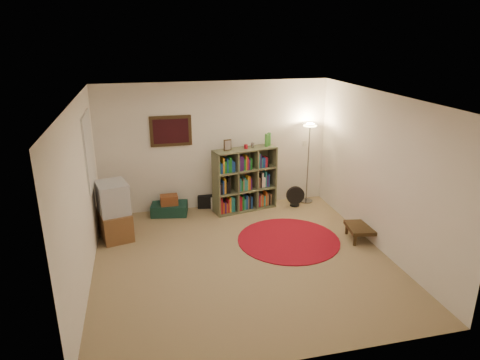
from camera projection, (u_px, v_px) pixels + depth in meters
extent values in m
cube|color=#917A55|center=(243.00, 260.00, 6.68)|extent=(4.50, 4.50, 0.02)
cube|color=white|center=(243.00, 97.00, 5.85)|extent=(4.50, 4.50, 0.02)
cube|color=white|center=(215.00, 146.00, 8.34)|extent=(4.50, 0.02, 2.50)
cube|color=white|center=(297.00, 259.00, 4.19)|extent=(4.50, 0.02, 2.50)
cube|color=white|center=(80.00, 197.00, 5.77)|extent=(0.02, 4.50, 2.50)
cube|color=white|center=(381.00, 173.00, 6.76)|extent=(0.02, 4.50, 2.50)
cube|color=black|center=(171.00, 131.00, 8.02)|extent=(0.78, 0.04, 0.58)
cube|color=#380B12|center=(171.00, 131.00, 8.00)|extent=(0.66, 0.01, 0.46)
cube|color=white|center=(89.00, 151.00, 6.88)|extent=(0.03, 1.00, 1.20)
cube|color=beige|center=(305.00, 143.00, 8.74)|extent=(0.08, 0.01, 0.12)
cube|color=#5B5F3F|center=(245.00, 208.00, 8.56)|extent=(1.30, 0.62, 0.03)
cube|color=#5B5F3F|center=(245.00, 149.00, 8.16)|extent=(1.30, 0.62, 0.03)
cube|color=#5B5F3F|center=(216.00, 184.00, 8.11)|extent=(0.10, 0.36, 1.25)
cube|color=#5B5F3F|center=(272.00, 175.00, 8.61)|extent=(0.10, 0.36, 1.25)
cube|color=#5B5F3F|center=(241.00, 177.00, 8.50)|extent=(1.23, 0.28, 1.25)
cube|color=#5B5F3F|center=(235.00, 181.00, 8.27)|extent=(0.10, 0.34, 1.20)
cube|color=#5B5F3F|center=(254.00, 178.00, 8.44)|extent=(0.10, 0.34, 1.20)
cube|color=#5B5F3F|center=(245.00, 190.00, 8.42)|extent=(1.24, 0.59, 0.03)
cube|color=#5B5F3F|center=(245.00, 169.00, 8.29)|extent=(1.24, 0.59, 0.03)
cube|color=orange|center=(219.00, 207.00, 8.24)|extent=(0.07, 0.15, 0.27)
cube|color=#A41728|center=(221.00, 205.00, 8.25)|extent=(0.06, 0.15, 0.32)
cube|color=#BC4A17|center=(223.00, 207.00, 8.28)|extent=(0.07, 0.15, 0.22)
cube|color=#3E175E|center=(224.00, 207.00, 8.30)|extent=(0.06, 0.15, 0.22)
cube|color=#BC4A17|center=(226.00, 207.00, 8.31)|extent=(0.06, 0.15, 0.20)
cube|color=#A41728|center=(227.00, 205.00, 8.32)|extent=(0.06, 0.15, 0.27)
cube|color=orange|center=(229.00, 204.00, 8.32)|extent=(0.06, 0.15, 0.31)
cube|color=teal|center=(231.00, 203.00, 8.34)|extent=(0.07, 0.15, 0.32)
cube|color=teal|center=(233.00, 204.00, 8.36)|extent=(0.07, 0.15, 0.29)
cube|color=#3E175E|center=(218.00, 189.00, 8.12)|extent=(0.07, 0.15, 0.20)
cube|color=black|center=(220.00, 188.00, 8.13)|extent=(0.07, 0.15, 0.22)
cube|color=navy|center=(222.00, 187.00, 8.14)|extent=(0.06, 0.15, 0.26)
cube|color=orange|center=(224.00, 186.00, 8.15)|extent=(0.06, 0.15, 0.30)
cube|color=black|center=(226.00, 187.00, 8.18)|extent=(0.07, 0.15, 0.23)
cube|color=black|center=(228.00, 185.00, 8.18)|extent=(0.07, 0.15, 0.31)
cube|color=#177523|center=(218.00, 168.00, 7.98)|extent=(0.07, 0.15, 0.25)
cube|color=navy|center=(220.00, 168.00, 8.00)|extent=(0.07, 0.15, 0.20)
cube|color=orange|center=(222.00, 165.00, 8.01)|extent=(0.07, 0.15, 0.31)
cube|color=#177523|center=(225.00, 167.00, 8.04)|extent=(0.07, 0.15, 0.24)
cube|color=navy|center=(226.00, 165.00, 8.04)|extent=(0.05, 0.14, 0.28)
cube|color=#177523|center=(228.00, 166.00, 8.06)|extent=(0.05, 0.15, 0.26)
cube|color=#177523|center=(229.00, 165.00, 8.07)|extent=(0.07, 0.15, 0.30)
cube|color=navy|center=(231.00, 166.00, 8.09)|extent=(0.05, 0.14, 0.25)
cube|color=navy|center=(233.00, 166.00, 8.11)|extent=(0.07, 0.15, 0.21)
cube|color=#A41728|center=(238.00, 203.00, 8.40)|extent=(0.07, 0.15, 0.31)
cube|color=#A41728|center=(240.00, 203.00, 8.42)|extent=(0.07, 0.15, 0.28)
cube|color=#177523|center=(242.00, 202.00, 8.44)|extent=(0.07, 0.15, 0.29)
cube|color=teal|center=(244.00, 204.00, 8.47)|extent=(0.07, 0.15, 0.22)
cube|color=navy|center=(246.00, 202.00, 8.47)|extent=(0.07, 0.15, 0.29)
cube|color=#816246|center=(247.00, 202.00, 8.49)|extent=(0.05, 0.14, 0.26)
cube|color=black|center=(249.00, 201.00, 8.50)|extent=(0.06, 0.15, 0.29)
cube|color=navy|center=(250.00, 202.00, 8.52)|extent=(0.07, 0.15, 0.24)
cube|color=#3E175E|center=(238.00, 185.00, 8.28)|extent=(0.06, 0.15, 0.21)
cube|color=teal|center=(239.00, 184.00, 8.29)|extent=(0.06, 0.15, 0.26)
cube|color=#177523|center=(241.00, 185.00, 8.31)|extent=(0.06, 0.15, 0.20)
cube|color=#816246|center=(242.00, 184.00, 8.32)|extent=(0.06, 0.15, 0.24)
cube|color=teal|center=(244.00, 183.00, 8.33)|extent=(0.05, 0.14, 0.26)
cube|color=teal|center=(245.00, 184.00, 8.35)|extent=(0.07, 0.15, 0.21)
cube|color=orange|center=(247.00, 182.00, 8.35)|extent=(0.05, 0.14, 0.28)
cube|color=#BC4A17|center=(249.00, 182.00, 8.37)|extent=(0.06, 0.15, 0.28)
cube|color=#3E175E|center=(250.00, 183.00, 8.39)|extent=(0.05, 0.15, 0.23)
cube|color=teal|center=(238.00, 166.00, 8.15)|extent=(0.05, 0.14, 0.22)
cube|color=#3E175E|center=(239.00, 163.00, 8.15)|extent=(0.07, 0.15, 0.30)
cube|color=#3E175E|center=(241.00, 163.00, 8.17)|extent=(0.07, 0.15, 0.28)
cube|color=#177523|center=(243.00, 164.00, 8.20)|extent=(0.06, 0.15, 0.23)
cube|color=orange|center=(245.00, 162.00, 8.20)|extent=(0.05, 0.14, 0.30)
cube|color=#A41728|center=(246.00, 163.00, 8.22)|extent=(0.06, 0.15, 0.27)
cube|color=#3E175E|center=(248.00, 164.00, 8.24)|extent=(0.06, 0.15, 0.22)
cube|color=#177523|center=(250.00, 163.00, 8.25)|extent=(0.07, 0.15, 0.23)
cube|color=#3E175E|center=(257.00, 199.00, 8.57)|extent=(0.06, 0.15, 0.30)
cube|color=#A41728|center=(258.00, 200.00, 8.60)|extent=(0.06, 0.15, 0.24)
cube|color=#816246|center=(260.00, 199.00, 8.61)|extent=(0.05, 0.15, 0.27)
cube|color=#BC4A17|center=(261.00, 200.00, 8.63)|extent=(0.07, 0.15, 0.24)
cube|color=teal|center=(263.00, 200.00, 8.65)|extent=(0.07, 0.15, 0.21)
cube|color=#BC4A17|center=(265.00, 198.00, 8.65)|extent=(0.06, 0.15, 0.30)
cube|color=#816246|center=(266.00, 199.00, 8.67)|extent=(0.06, 0.15, 0.25)
cube|color=black|center=(268.00, 200.00, 8.70)|extent=(0.06, 0.15, 0.20)
cube|color=#816246|center=(270.00, 199.00, 8.71)|extent=(0.06, 0.15, 0.23)
cube|color=#3E175E|center=(257.00, 183.00, 8.46)|extent=(0.06, 0.15, 0.20)
cube|color=#816246|center=(258.00, 182.00, 8.47)|extent=(0.05, 0.14, 0.21)
cube|color=black|center=(260.00, 180.00, 8.47)|extent=(0.06, 0.15, 0.29)
cube|color=silver|center=(261.00, 179.00, 8.48)|extent=(0.06, 0.15, 0.31)
cube|color=silver|center=(263.00, 182.00, 8.51)|extent=(0.07, 0.15, 0.20)
cube|color=teal|center=(265.00, 179.00, 8.51)|extent=(0.06, 0.15, 0.32)
cube|color=#3E175E|center=(266.00, 180.00, 8.54)|extent=(0.06, 0.15, 0.23)
cube|color=navy|center=(267.00, 179.00, 8.54)|extent=(0.06, 0.15, 0.27)
cube|color=teal|center=(258.00, 160.00, 8.31)|extent=(0.07, 0.15, 0.31)
cube|color=#3E175E|center=(259.00, 161.00, 8.33)|extent=(0.06, 0.15, 0.29)
cube|color=teal|center=(261.00, 163.00, 8.36)|extent=(0.05, 0.14, 0.20)
cube|color=navy|center=(262.00, 162.00, 8.36)|extent=(0.06, 0.15, 0.22)
cube|color=navy|center=(263.00, 162.00, 8.38)|extent=(0.06, 0.15, 0.21)
cube|color=#A41728|center=(265.00, 162.00, 8.39)|extent=(0.07, 0.15, 0.21)
cube|color=black|center=(267.00, 162.00, 8.41)|extent=(0.06, 0.15, 0.21)
cube|color=black|center=(228.00, 145.00, 7.99)|extent=(0.15, 0.05, 0.21)
cube|color=gray|center=(228.00, 145.00, 7.97)|extent=(0.12, 0.03, 0.17)
cylinder|color=maroon|center=(246.00, 147.00, 8.15)|extent=(0.09, 0.09, 0.08)
cylinder|color=gray|center=(253.00, 145.00, 8.20)|extent=(0.07, 0.07, 0.10)
cylinder|color=#3F8C36|center=(267.00, 140.00, 8.26)|extent=(0.09, 0.09, 0.25)
cylinder|color=#3F8C36|center=(269.00, 139.00, 8.35)|extent=(0.09, 0.09, 0.25)
cylinder|color=gray|center=(306.00, 201.00, 8.95)|extent=(0.30, 0.30, 0.03)
cylinder|color=gray|center=(308.00, 165.00, 8.69)|extent=(0.03, 0.03, 1.55)
cone|color=gray|center=(310.00, 126.00, 8.42)|extent=(0.37, 0.37, 0.12)
cylinder|color=#FFD88C|center=(310.00, 126.00, 8.42)|extent=(0.29, 0.29, 0.02)
cylinder|color=black|center=(295.00, 205.00, 8.73)|extent=(0.21, 0.21, 0.03)
cylinder|color=black|center=(295.00, 201.00, 8.70)|extent=(0.04, 0.04, 0.15)
cylinder|color=black|center=(295.00, 195.00, 8.64)|extent=(0.37, 0.10, 0.37)
cube|color=brown|center=(116.00, 224.00, 7.32)|extent=(0.62, 0.77, 0.47)
cube|color=#BCBCC1|center=(113.00, 198.00, 7.16)|extent=(0.59, 0.66, 0.52)
cube|color=black|center=(127.00, 195.00, 7.26)|extent=(0.13, 0.48, 0.43)
cube|color=black|center=(127.00, 195.00, 7.27)|extent=(0.12, 0.42, 0.38)
cube|color=#123229|center=(170.00, 209.00, 8.30)|extent=(0.75, 0.56, 0.22)
cube|color=brown|center=(169.00, 200.00, 8.19)|extent=(0.33, 0.24, 0.19)
cube|color=black|center=(207.00, 200.00, 8.68)|extent=(0.42, 0.37, 0.26)
cylinder|color=silver|center=(214.00, 203.00, 8.52)|extent=(0.14, 0.14, 0.25)
cylinder|color=maroon|center=(288.00, 240.00, 7.28)|extent=(1.73, 1.73, 0.02)
cube|color=black|center=(364.00, 228.00, 7.25)|extent=(0.62, 0.62, 0.07)
cube|color=black|center=(355.00, 240.00, 7.07)|extent=(0.05, 0.05, 0.20)
cube|color=black|center=(380.00, 239.00, 7.10)|extent=(0.05, 0.05, 0.20)
cube|color=black|center=(347.00, 229.00, 7.48)|extent=(0.05, 0.05, 0.20)
cube|color=black|center=(371.00, 228.00, 7.51)|extent=(0.05, 0.05, 0.20)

